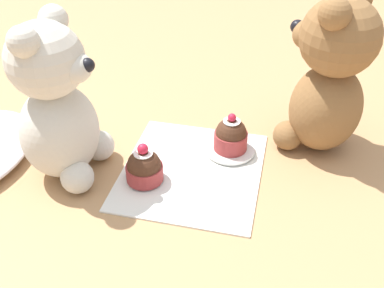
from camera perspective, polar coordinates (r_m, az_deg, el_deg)
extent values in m
plane|color=tan|center=(0.75, 0.00, -3.46)|extent=(4.00, 4.00, 0.00)
cube|color=silver|center=(0.75, 0.00, -3.28)|extent=(0.25, 0.23, 0.01)
ellipsoid|color=beige|center=(0.74, -16.39, 1.59)|extent=(0.14, 0.12, 0.15)
sphere|color=beige|center=(0.68, -18.14, 10.10)|extent=(0.11, 0.11, 0.11)
ellipsoid|color=beige|center=(0.66, -14.66, 9.34)|extent=(0.06, 0.05, 0.04)
sphere|color=black|center=(0.65, -13.12, 9.73)|extent=(0.02, 0.02, 0.02)
sphere|color=beige|center=(0.63, -20.64, 12.07)|extent=(0.04, 0.04, 0.04)
sphere|color=beige|center=(0.69, -17.24, 14.85)|extent=(0.04, 0.04, 0.04)
sphere|color=beige|center=(0.72, -14.36, -4.09)|extent=(0.05, 0.05, 0.05)
sphere|color=beige|center=(0.78, -11.63, -0.07)|extent=(0.05, 0.05, 0.05)
ellipsoid|color=olive|center=(0.80, 16.58, 4.46)|extent=(0.17, 0.16, 0.15)
sphere|color=olive|center=(0.74, 18.28, 12.78)|extent=(0.13, 0.13, 0.13)
ellipsoid|color=olive|center=(0.76, 14.70, 13.34)|extent=(0.08, 0.07, 0.05)
sphere|color=black|center=(0.77, 13.22, 14.30)|extent=(0.02, 0.02, 0.02)
sphere|color=olive|center=(0.69, 17.69, 15.45)|extent=(0.05, 0.05, 0.05)
sphere|color=olive|center=(0.87, 14.64, 3.74)|extent=(0.05, 0.05, 0.05)
sphere|color=olive|center=(0.80, 12.06, 1.09)|extent=(0.05, 0.05, 0.05)
cylinder|color=#993333|center=(0.72, -6.04, -3.59)|extent=(0.06, 0.06, 0.03)
sphere|color=#472819|center=(0.71, -6.10, -2.78)|extent=(0.05, 0.05, 0.05)
cylinder|color=white|center=(0.70, -6.23, -1.17)|extent=(0.03, 0.03, 0.00)
sphere|color=red|center=(0.69, -6.28, -0.63)|extent=(0.02, 0.02, 0.02)
cylinder|color=white|center=(0.78, 4.85, -0.65)|extent=(0.09, 0.09, 0.01)
cylinder|color=#993333|center=(0.77, 4.92, 0.43)|extent=(0.06, 0.06, 0.03)
sphere|color=#472819|center=(0.77, 4.98, 1.38)|extent=(0.05, 0.05, 0.05)
cylinder|color=white|center=(0.75, 5.07, 2.91)|extent=(0.03, 0.03, 0.00)
sphere|color=red|center=(0.75, 5.10, 3.36)|extent=(0.01, 0.01, 0.01)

